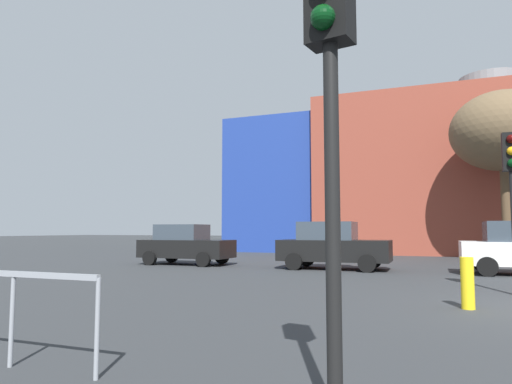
{
  "coord_description": "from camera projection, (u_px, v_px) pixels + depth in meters",
  "views": [
    {
      "loc": [
        -2.41,
        -9.98,
        1.48
      ],
      "look_at": [
        -9.64,
        8.67,
        3.17
      ],
      "focal_mm": 31.64,
      "sensor_mm": 36.0,
      "label": 1
    }
  ],
  "objects": [
    {
      "name": "traffic_light_island",
      "position": [
        512.0,
        175.0,
        10.44
      ],
      "size": [
        0.37,
        0.36,
        3.75
      ],
      "rotation": [
        0.0,
        0.0,
        -1.6
      ],
      "color": "black",
      "rests_on": "ground_plane"
    },
    {
      "name": "parked_car_0",
      "position": [
        185.0,
        245.0,
        19.49
      ],
      "size": [
        3.97,
        1.95,
        1.72
      ],
      "color": "black",
      "rests_on": "ground_plane"
    },
    {
      "name": "parked_car_1",
      "position": [
        332.0,
        246.0,
        17.18
      ],
      "size": [
        4.15,
        2.03,
        1.8
      ],
      "color": "black",
      "rests_on": "ground_plane"
    },
    {
      "name": "building_backdrop",
      "position": [
        494.0,
        179.0,
        30.37
      ],
      "size": [
        35.01,
        13.09,
        11.93
      ],
      "color": "brown",
      "rests_on": "ground_plane"
    },
    {
      "name": "bollard_yellow_2",
      "position": [
        467.0,
        283.0,
        8.5
      ],
      "size": [
        0.24,
        0.24,
        0.97
      ],
      "primitive_type": "cylinder",
      "color": "yellow",
      "rests_on": "ground_plane"
    },
    {
      "name": "traffic_light_near_left",
      "position": [
        329.0,
        59.0,
        3.61
      ],
      "size": [
        0.4,
        0.39,
        3.87
      ],
      "rotation": [
        0.0,
        0.0,
        -1.77
      ],
      "color": "black",
      "rests_on": "ground_plane"
    },
    {
      "name": "bare_tree_0",
      "position": [
        503.0,
        132.0,
        22.02
      ],
      "size": [
        4.9,
        4.9,
        8.28
      ],
      "color": "brown",
      "rests_on": "ground_plane"
    }
  ]
}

